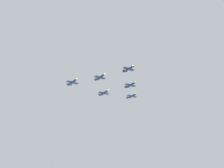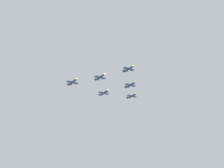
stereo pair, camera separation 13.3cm
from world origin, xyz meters
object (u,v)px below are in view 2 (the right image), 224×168
(jet_left_wingman, at_px, (131,85))
(jet_left_outer, at_px, (132,96))
(jet_right_outer, at_px, (73,82))
(jet_lead, at_px, (129,68))
(jet_right_wingman, at_px, (100,77))
(jet_slot_rear, at_px, (104,93))

(jet_left_wingman, relative_size, jet_left_outer, 1.01)
(jet_right_outer, bearing_deg, jet_left_outer, 89.76)
(jet_left_outer, distance_m, jet_right_outer, 59.56)
(jet_lead, relative_size, jet_right_outer, 0.97)
(jet_right_wingman, relative_size, jet_right_outer, 0.95)
(jet_left_outer, distance_m, jet_slot_rear, 29.98)
(jet_left_wingman, bearing_deg, jet_right_wingman, -89.23)
(jet_right_wingman, bearing_deg, jet_left_wingman, 90.07)
(jet_lead, height_order, jet_left_wingman, jet_lead)
(jet_left_wingman, relative_size, jet_right_wingman, 1.04)
(jet_right_wingman, relative_size, jet_slot_rear, 0.98)
(jet_left_wingman, xyz_separation_m, jet_slot_rear, (-0.69, 22.98, -4.82))
(jet_lead, distance_m, jet_slot_rear, 36.14)
(jet_right_outer, bearing_deg, jet_lead, 40.13)
(jet_right_wingman, height_order, jet_slot_rear, jet_right_wingman)
(jet_lead, xyz_separation_m, jet_right_wingman, (-0.69, 22.98, -4.50))
(jet_slot_rear, bearing_deg, jet_lead, -0.16)
(jet_lead, relative_size, jet_left_wingman, 0.98)
(jet_lead, bearing_deg, jet_left_outer, 139.02)
(jet_left_outer, bearing_deg, jet_right_outer, -89.40)
(jet_lead, relative_size, jet_slot_rear, 1.00)
(jet_left_wingman, relative_size, jet_slot_rear, 1.02)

